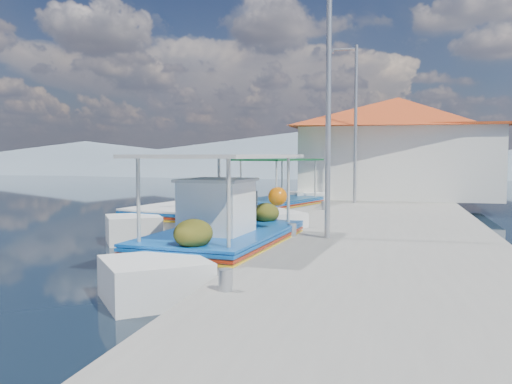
# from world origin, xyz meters

# --- Properties ---
(ground) EXTENTS (160.00, 160.00, 0.00)m
(ground) POSITION_xyz_m (0.00, 0.00, 0.00)
(ground) COLOR black
(ground) RESTS_ON ground
(quay) EXTENTS (5.00, 44.00, 0.50)m
(quay) POSITION_xyz_m (5.90, 6.00, 0.25)
(quay) COLOR gray
(quay) RESTS_ON ground
(bollards) EXTENTS (0.20, 17.20, 0.30)m
(bollards) POSITION_xyz_m (3.80, 5.25, 0.65)
(bollards) COLOR #A5A8AD
(bollards) RESTS_ON quay
(main_caique) EXTENTS (2.76, 7.92, 2.62)m
(main_caique) POSITION_xyz_m (2.55, 0.86, 0.50)
(main_caique) COLOR white
(main_caique) RESTS_ON ground
(caique_green_canopy) EXTENTS (3.30, 6.17, 2.44)m
(caique_green_canopy) POSITION_xyz_m (1.86, 9.91, 0.36)
(caique_green_canopy) COLOR white
(caique_green_canopy) RESTS_ON ground
(caique_blue_hull) EXTENTS (2.89, 6.70, 1.22)m
(caique_blue_hull) POSITION_xyz_m (-0.26, 5.56, 0.33)
(caique_blue_hull) COLOR white
(caique_blue_hull) RESTS_ON ground
(harbor_building) EXTENTS (10.49, 10.49, 4.40)m
(harbor_building) POSITION_xyz_m (6.20, 15.00, 2.78)
(harbor_building) COLOR white
(harbor_building) RESTS_ON quay
(lamp_post_near) EXTENTS (1.21, 0.14, 6.00)m
(lamp_post_near) POSITION_xyz_m (4.51, 2.00, 3.85)
(lamp_post_near) COLOR #A5A8AD
(lamp_post_near) RESTS_ON quay
(lamp_post_far) EXTENTS (1.21, 0.14, 6.00)m
(lamp_post_far) POSITION_xyz_m (4.51, 11.00, 3.85)
(lamp_post_far) COLOR #A5A8AD
(lamp_post_far) RESTS_ON quay
(mountain_ridge) EXTENTS (171.40, 96.00, 5.50)m
(mountain_ridge) POSITION_xyz_m (6.54, 56.00, 2.04)
(mountain_ridge) COLOR slate
(mountain_ridge) RESTS_ON ground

